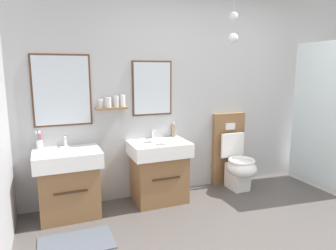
{
  "coord_description": "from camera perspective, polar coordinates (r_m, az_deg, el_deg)",
  "views": [
    {
      "loc": [
        -1.97,
        -1.84,
        1.6
      ],
      "look_at": [
        -0.7,
        1.29,
        0.98
      ],
      "focal_mm": 32.72,
      "sensor_mm": 36.0,
      "label": 1
    }
  ],
  "objects": [
    {
      "name": "wall_back",
      "position": [
        4.13,
        6.22,
        6.71
      ],
      "size": [
        4.91,
        0.63,
        2.67
      ],
      "color": "#A8A8AA",
      "rests_on": "ground"
    },
    {
      "name": "shower_tray",
      "position": [
        4.85,
        27.78,
        -4.9
      ],
      "size": [
        0.9,
        0.89,
        1.95
      ],
      "color": "white",
      "rests_on": "ground"
    },
    {
      "name": "vanity_sink_right",
      "position": [
        3.76,
        -1.72,
        -8.3
      ],
      "size": [
        0.69,
        0.53,
        0.74
      ],
      "color": "brown",
      "rests_on": "ground"
    },
    {
      "name": "soap_dispenser",
      "position": [
        3.93,
        1.05,
        -0.96
      ],
      "size": [
        0.06,
        0.06,
        0.2
      ],
      "color": "gray",
      "rests_on": "vanity_sink_right"
    },
    {
      "name": "toilet",
      "position": [
        4.28,
        12.3,
        -6.43
      ],
      "size": [
        0.48,
        0.62,
        1.0
      ],
      "color": "brown",
      "rests_on": "ground"
    },
    {
      "name": "tap_on_right_sink",
      "position": [
        3.83,
        -2.78,
        -1.47
      ],
      "size": [
        0.03,
        0.13,
        0.11
      ],
      "color": "silver",
      "rests_on": "vanity_sink_right"
    },
    {
      "name": "toothbrush_cup",
      "position": [
        3.62,
        -22.81,
        -3.18
      ],
      "size": [
        0.07,
        0.07,
        0.2
      ],
      "color": "silver",
      "rests_on": "vanity_sink_left"
    },
    {
      "name": "bath_mat",
      "position": [
        3.17,
        -16.69,
        -20.3
      ],
      "size": [
        0.68,
        0.44,
        0.01
      ],
      "primitive_type": "cube",
      "color": "#474C56",
      "rests_on": "ground"
    },
    {
      "name": "tap_on_left_sink",
      "position": [
        3.63,
        -18.61,
        -2.68
      ],
      "size": [
        0.03,
        0.13,
        0.11
      ],
      "color": "silver",
      "rests_on": "vanity_sink_left"
    },
    {
      "name": "vanity_sink_left",
      "position": [
        3.56,
        -18.0,
        -9.95
      ],
      "size": [
        0.69,
        0.53,
        0.74
      ],
      "color": "brown",
      "rests_on": "ground"
    }
  ]
}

